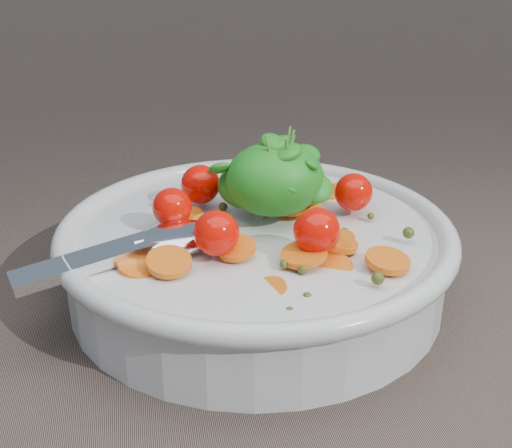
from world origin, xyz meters
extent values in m
plane|color=brown|center=(0.00, 0.00, 0.00)|extent=(6.00, 6.00, 0.00)
cylinder|color=silver|center=(0.01, 0.03, 0.03)|extent=(0.30, 0.30, 0.06)
torus|color=silver|center=(0.01, 0.03, 0.06)|extent=(0.31, 0.31, 0.02)
cylinder|color=silver|center=(0.01, 0.03, 0.00)|extent=(0.15, 0.15, 0.01)
cylinder|color=brown|center=(0.01, 0.03, 0.03)|extent=(0.27, 0.27, 0.04)
cylinder|color=orange|center=(0.01, 0.10, 0.06)|extent=(0.05, 0.05, 0.01)
cylinder|color=orange|center=(-0.05, 0.05, 0.06)|extent=(0.05, 0.05, 0.01)
cylinder|color=orange|center=(0.03, 0.07, 0.06)|extent=(0.03, 0.03, 0.01)
cylinder|color=orange|center=(-0.06, -0.03, 0.07)|extent=(0.04, 0.04, 0.01)
cylinder|color=orange|center=(0.03, -0.04, 0.07)|extent=(0.04, 0.04, 0.01)
cylinder|color=orange|center=(0.06, -0.02, 0.06)|extent=(0.04, 0.04, 0.01)
cylinder|color=orange|center=(0.05, 0.04, 0.07)|extent=(0.04, 0.04, 0.02)
cylinder|color=orange|center=(0.02, 0.11, 0.06)|extent=(0.05, 0.05, 0.01)
cylinder|color=orange|center=(0.03, 0.10, 0.06)|extent=(0.04, 0.04, 0.01)
cylinder|color=orange|center=(0.09, -0.06, 0.06)|extent=(0.04, 0.04, 0.01)
cylinder|color=orange|center=(0.08, 0.09, 0.06)|extent=(0.05, 0.05, 0.01)
cylinder|color=orange|center=(0.10, 0.08, 0.05)|extent=(0.05, 0.05, 0.01)
cylinder|color=orange|center=(-0.08, -0.02, 0.06)|extent=(0.04, 0.04, 0.01)
cylinder|color=orange|center=(-0.03, 0.02, 0.07)|extent=(0.05, 0.05, 0.01)
cylinder|color=orange|center=(0.00, -0.07, 0.05)|extent=(0.04, 0.04, 0.02)
cylinder|color=orange|center=(-0.01, -0.02, 0.06)|extent=(0.03, 0.03, 0.01)
cylinder|color=orange|center=(-0.02, 0.03, 0.05)|extent=(0.04, 0.04, 0.02)
cylinder|color=orange|center=(0.03, 0.10, 0.06)|extent=(0.04, 0.04, 0.01)
cylinder|color=orange|center=(0.02, 0.09, 0.06)|extent=(0.03, 0.03, 0.01)
cylinder|color=orange|center=(0.05, -0.05, 0.06)|extent=(0.04, 0.04, 0.01)
cylinder|color=orange|center=(0.06, -0.02, 0.06)|extent=(0.04, 0.04, 0.02)
cylinder|color=orange|center=(0.03, 0.04, 0.05)|extent=(0.05, 0.05, 0.01)
sphere|color=#414A18|center=(0.01, -0.09, 0.06)|extent=(0.01, 0.01, 0.01)
sphere|color=#414A18|center=(-0.01, 0.07, 0.06)|extent=(0.01, 0.01, 0.01)
sphere|color=#414A18|center=(0.04, 0.14, 0.06)|extent=(0.01, 0.01, 0.01)
sphere|color=#414A18|center=(0.05, 0.06, 0.06)|extent=(0.01, 0.01, 0.01)
sphere|color=#414A18|center=(0.10, 0.02, 0.06)|extent=(0.01, 0.01, 0.01)
sphere|color=#414A18|center=(0.03, -0.05, 0.06)|extent=(0.01, 0.01, 0.01)
sphere|color=#414A18|center=(0.08, 0.11, 0.06)|extent=(0.01, 0.01, 0.01)
sphere|color=#414A18|center=(0.01, 0.08, 0.07)|extent=(0.01, 0.01, 0.01)
sphere|color=#414A18|center=(-0.03, 0.09, 0.06)|extent=(0.01, 0.01, 0.01)
sphere|color=#414A18|center=(0.01, -0.04, 0.06)|extent=(0.01, 0.01, 0.01)
sphere|color=#414A18|center=(0.05, 0.06, 0.06)|extent=(0.01, 0.01, 0.01)
sphere|color=#414A18|center=(-0.05, 0.10, 0.06)|extent=(0.01, 0.01, 0.01)
sphere|color=#414A18|center=(0.12, -0.02, 0.07)|extent=(0.01, 0.01, 0.01)
sphere|color=#414A18|center=(0.04, -0.02, 0.07)|extent=(0.01, 0.01, 0.01)
sphere|color=#414A18|center=(0.07, -0.08, 0.06)|extent=(0.01, 0.01, 0.01)
sphere|color=#414A18|center=(0.04, -0.02, 0.06)|extent=(0.01, 0.01, 0.01)
sphere|color=#414A18|center=(0.02, -0.08, 0.06)|extent=(0.01, 0.01, 0.01)
sphere|color=#414A18|center=(0.06, 0.03, 0.06)|extent=(0.01, 0.01, 0.01)
sphere|color=#414A18|center=(0.07, 0.00, 0.06)|extent=(0.01, 0.01, 0.01)
sphere|color=red|center=(0.09, 0.04, 0.08)|extent=(0.03, 0.03, 0.03)
sphere|color=red|center=(0.05, 0.08, 0.08)|extent=(0.03, 0.03, 0.03)
sphere|color=red|center=(-0.03, 0.08, 0.08)|extent=(0.03, 0.03, 0.03)
sphere|color=red|center=(-0.06, 0.04, 0.08)|extent=(0.03, 0.03, 0.03)
sphere|color=red|center=(-0.03, -0.02, 0.08)|extent=(0.03, 0.03, 0.03)
sphere|color=red|center=(0.04, -0.03, 0.08)|extent=(0.03, 0.03, 0.03)
ellipsoid|color=#259221|center=(0.03, 0.04, 0.09)|extent=(0.08, 0.07, 0.06)
ellipsoid|color=#259221|center=(0.01, 0.05, 0.08)|extent=(0.05, 0.05, 0.04)
ellipsoid|color=#259221|center=(0.01, 0.05, 0.09)|extent=(0.04, 0.03, 0.03)
ellipsoid|color=#259221|center=(0.06, 0.07, 0.10)|extent=(0.03, 0.03, 0.02)
ellipsoid|color=#259221|center=(0.03, 0.03, 0.12)|extent=(0.04, 0.04, 0.02)
ellipsoid|color=#259221|center=(0.05, 0.02, 0.11)|extent=(0.02, 0.02, 0.02)
ellipsoid|color=#259221|center=(0.03, 0.06, 0.11)|extent=(0.03, 0.03, 0.02)
ellipsoid|color=#259221|center=(0.02, 0.05, 0.10)|extent=(0.02, 0.02, 0.02)
ellipsoid|color=#259221|center=(0.03, 0.04, 0.11)|extent=(0.03, 0.04, 0.03)
ellipsoid|color=#259221|center=(0.03, 0.03, 0.11)|extent=(0.02, 0.03, 0.02)
ellipsoid|color=#259221|center=(-0.02, 0.04, 0.10)|extent=(0.02, 0.03, 0.02)
ellipsoid|color=#259221|center=(0.02, 0.04, 0.12)|extent=(0.03, 0.03, 0.02)
ellipsoid|color=#259221|center=(0.04, 0.03, 0.10)|extent=(0.02, 0.03, 0.03)
ellipsoid|color=#259221|center=(0.03, 0.02, 0.10)|extent=(0.03, 0.04, 0.03)
ellipsoid|color=#259221|center=(0.06, 0.02, 0.09)|extent=(0.04, 0.03, 0.03)
ellipsoid|color=#259221|center=(0.02, 0.04, 0.12)|extent=(0.04, 0.04, 0.02)
ellipsoid|color=#259221|center=(0.03, 0.04, 0.12)|extent=(0.04, 0.03, 0.02)
ellipsoid|color=#259221|center=(0.04, 0.06, 0.11)|extent=(0.03, 0.04, 0.03)
ellipsoid|color=#259221|center=(0.02, 0.05, 0.11)|extent=(0.02, 0.02, 0.02)
ellipsoid|color=#259221|center=(0.05, 0.05, 0.11)|extent=(0.03, 0.03, 0.02)
ellipsoid|color=#259221|center=(0.02, 0.04, 0.11)|extent=(0.03, 0.03, 0.02)
cylinder|color=#4C8C33|center=(0.03, 0.04, 0.11)|extent=(0.02, 0.01, 0.05)
cylinder|color=#4C8C33|center=(0.04, 0.04, 0.11)|extent=(0.01, 0.01, 0.05)
cylinder|color=#4C8C33|center=(0.03, 0.03, 0.11)|extent=(0.01, 0.02, 0.05)
cylinder|color=#4C8C33|center=(0.03, 0.03, 0.11)|extent=(0.02, 0.01, 0.05)
cylinder|color=#4C8C33|center=(0.02, 0.02, 0.11)|extent=(0.01, 0.01, 0.05)
ellipsoid|color=silver|center=(-0.05, 0.01, 0.06)|extent=(0.08, 0.07, 0.02)
cube|color=silver|center=(-0.11, -0.01, 0.06)|extent=(0.13, 0.06, 0.02)
cylinder|color=silver|center=(-0.08, 0.00, 0.07)|extent=(0.03, 0.02, 0.01)
cube|color=white|center=(0.02, 0.26, 0.00)|extent=(0.17, 0.16, 0.01)
camera|label=1|loc=(-0.08, -0.43, 0.27)|focal=45.00mm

